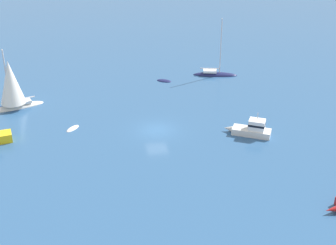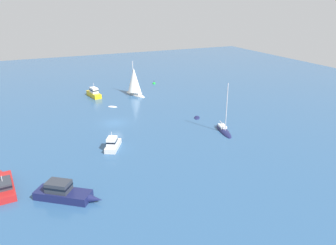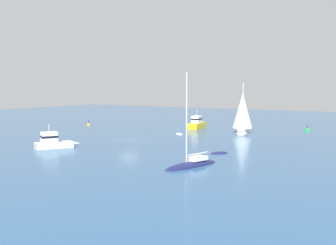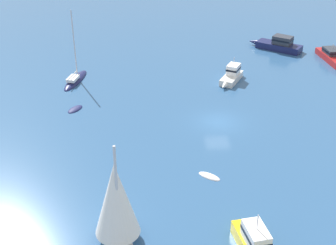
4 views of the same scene
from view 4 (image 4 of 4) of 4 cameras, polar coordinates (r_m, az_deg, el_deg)
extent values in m
plane|color=#2D5684|center=(48.23, 6.19, 0.08)|extent=(160.00, 160.00, 0.00)
cube|color=#191E4C|center=(69.81, 13.38, 9.00)|extent=(6.42, 5.56, 0.95)
cone|color=#191E4C|center=(71.15, 10.43, 9.67)|extent=(1.84, 1.71, 0.95)
cube|color=#2D333D|center=(69.33, 13.83, 9.74)|extent=(3.14, 2.97, 1.17)
cube|color=black|center=(69.32, 13.83, 9.79)|extent=(3.20, 3.03, 0.24)
ellipsoid|color=#191E4C|center=(51.46, -11.27, 1.57)|extent=(2.01, 2.41, 0.40)
cube|color=white|center=(32.09, 10.69, -13.42)|extent=(1.66, 2.45, 1.20)
cube|color=black|center=(32.05, 10.70, -13.34)|extent=(1.71, 2.49, 0.24)
cylinder|color=silver|center=(31.34, 10.88, -11.83)|extent=(0.08, 0.08, 1.12)
cylinder|color=#19994C|center=(32.19, 9.93, -13.53)|extent=(0.32, 0.32, 0.90)
sphere|color=tan|center=(31.82, 10.02, -12.76)|extent=(0.24, 0.24, 0.24)
cube|color=silver|center=(57.89, 7.75, 5.38)|extent=(3.53, 4.59, 0.74)
cone|color=silver|center=(55.57, 6.85, 4.43)|extent=(1.17, 1.31, 0.74)
cube|color=white|center=(58.01, 7.99, 6.46)|extent=(2.02, 2.21, 1.22)
cube|color=black|center=(57.98, 7.99, 6.52)|extent=(2.07, 2.27, 0.24)
cylinder|color=silver|center=(57.62, 8.06, 7.45)|extent=(0.08, 0.08, 0.92)
ellipsoid|color=silver|center=(34.06, -6.17, -13.68)|extent=(3.67, 7.11, 0.86)
cube|color=white|center=(34.27, -6.59, -12.03)|extent=(1.75, 2.33, 0.37)
cylinder|color=silver|center=(30.90, -6.24, -8.77)|extent=(0.18, 0.18, 7.43)
cylinder|color=silver|center=(34.02, -6.64, -11.43)|extent=(1.06, 3.02, 0.15)
cone|color=white|center=(31.59, -6.37, -9.26)|extent=(3.90, 3.90, 5.57)
ellipsoid|color=white|center=(39.78, 5.07, -6.59)|extent=(2.12, 1.93, 0.36)
ellipsoid|color=#191E4C|center=(58.68, -11.20, 5.02)|extent=(3.04, 6.69, 0.91)
cube|color=white|center=(57.78, -11.54, 5.29)|extent=(1.49, 2.15, 0.36)
cylinder|color=silver|center=(57.66, -11.39, 9.40)|extent=(0.15, 0.15, 8.13)
cylinder|color=silver|center=(57.59, -11.59, 5.67)|extent=(0.84, 2.88, 0.12)
cube|color=#B21E1E|center=(67.68, 19.52, 7.45)|extent=(2.85, 6.75, 0.81)
cube|color=#2D333D|center=(67.92, 19.41, 8.23)|extent=(2.04, 2.63, 0.70)
cube|color=black|center=(67.91, 19.41, 8.25)|extent=(2.08, 2.68, 0.24)
cylinder|color=silver|center=(67.71, 19.50, 8.77)|extent=(0.08, 0.08, 0.66)
camera|label=1|loc=(66.69, 61.18, 17.98)|focal=52.30mm
camera|label=2|loc=(99.94, 10.69, 27.09)|focal=35.44mm
camera|label=3|loc=(91.28, -20.72, 16.92)|focal=43.94mm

